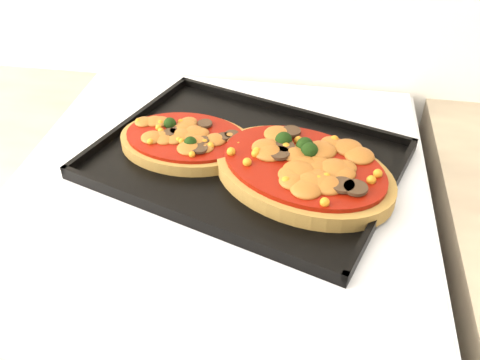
% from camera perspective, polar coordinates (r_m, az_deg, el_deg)
% --- Properties ---
extents(stove, '(0.60, 0.60, 0.91)m').
position_cam_1_polar(stove, '(1.10, -1.68, -18.59)').
color(stove, silver).
rests_on(stove, floor).
extents(baking_tray, '(0.50, 0.43, 0.02)m').
position_cam_1_polar(baking_tray, '(0.78, 0.60, 2.33)').
color(baking_tray, black).
rests_on(baking_tray, stove).
extents(pizza_left, '(0.21, 0.16, 0.03)m').
position_cam_1_polar(pizza_left, '(0.80, -5.79, 4.31)').
color(pizza_left, olive).
rests_on(pizza_left, baking_tray).
extents(pizza_right, '(0.32, 0.28, 0.04)m').
position_cam_1_polar(pizza_right, '(0.74, 6.72, 1.17)').
color(pizza_right, olive).
rests_on(pizza_right, baking_tray).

